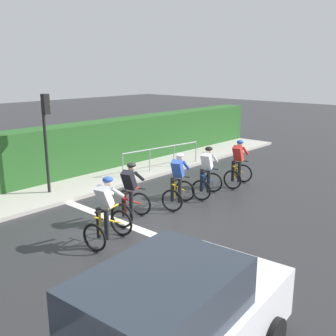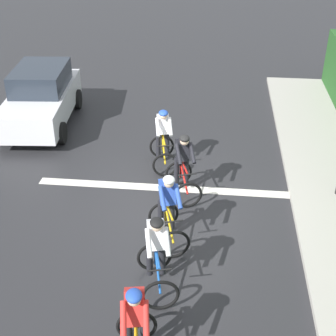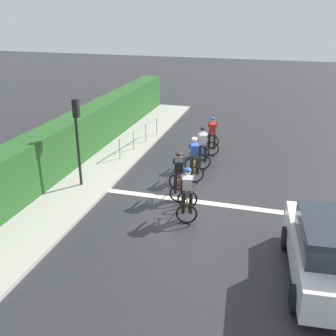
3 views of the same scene
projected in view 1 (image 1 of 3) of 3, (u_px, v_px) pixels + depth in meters
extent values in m
plane|color=#28282B|center=(145.00, 219.00, 11.03)|extent=(80.00, 80.00, 0.00)
cube|color=#ADA89E|center=(106.00, 177.00, 15.16)|extent=(2.80, 21.28, 0.12)
cube|color=tan|center=(92.00, 167.00, 15.69)|extent=(0.44, 21.28, 0.58)
cube|color=#265623|center=(86.00, 148.00, 15.71)|extent=(1.10, 21.28, 2.02)
cube|color=silver|center=(129.00, 225.00, 10.57)|extent=(7.00, 0.30, 0.01)
torus|color=black|center=(243.00, 173.00, 14.54)|extent=(0.68, 0.17, 0.68)
torus|color=black|center=(232.00, 180.00, 13.71)|extent=(0.68, 0.17, 0.68)
cylinder|color=gold|center=(238.00, 170.00, 14.06)|extent=(0.21, 0.98, 0.51)
cylinder|color=gold|center=(235.00, 171.00, 13.81)|extent=(0.04, 0.04, 0.55)
cylinder|color=gold|center=(239.00, 162.00, 14.04)|extent=(0.16, 0.71, 0.04)
cube|color=black|center=(235.00, 163.00, 13.74)|extent=(0.13, 0.23, 0.04)
cylinder|color=black|center=(243.00, 161.00, 14.34)|extent=(0.42, 0.10, 0.03)
cube|color=red|center=(238.00, 153.00, 13.83)|extent=(0.36, 0.45, 0.57)
sphere|color=beige|center=(240.00, 144.00, 13.88)|extent=(0.20, 0.20, 0.20)
ellipsoid|color=#264CB2|center=(240.00, 142.00, 13.86)|extent=(0.28, 0.32, 0.14)
cylinder|color=black|center=(233.00, 171.00, 13.97)|extent=(0.12, 0.12, 0.74)
cylinder|color=black|center=(239.00, 172.00, 13.84)|extent=(0.12, 0.12, 0.74)
cylinder|color=red|center=(237.00, 150.00, 14.13)|extent=(0.17, 0.49, 0.37)
cylinder|color=red|center=(245.00, 151.00, 13.97)|extent=(0.17, 0.49, 0.37)
torus|color=black|center=(213.00, 182.00, 13.40)|extent=(0.67, 0.22, 0.68)
torus|color=black|center=(201.00, 190.00, 12.53)|extent=(0.67, 0.22, 0.68)
cylinder|color=#1E59B2|center=(208.00, 179.00, 12.90)|extent=(0.28, 0.97, 0.51)
cylinder|color=#1E59B2|center=(204.00, 180.00, 12.63)|extent=(0.04, 0.04, 0.55)
cylinder|color=#1E59B2|center=(208.00, 170.00, 12.88)|extent=(0.21, 0.70, 0.04)
cube|color=black|center=(204.00, 172.00, 12.56)|extent=(0.15, 0.24, 0.04)
cylinder|color=black|center=(212.00, 169.00, 13.19)|extent=(0.42, 0.13, 0.03)
cube|color=white|center=(207.00, 161.00, 12.66)|extent=(0.39, 0.47, 0.57)
sphere|color=beige|center=(209.00, 151.00, 12.71)|extent=(0.20, 0.20, 0.20)
ellipsoid|color=black|center=(209.00, 149.00, 12.70)|extent=(0.30, 0.33, 0.14)
cylinder|color=black|center=(202.00, 180.00, 12.79)|extent=(0.12, 0.12, 0.74)
cylinder|color=black|center=(208.00, 181.00, 12.68)|extent=(0.12, 0.12, 0.74)
cylinder|color=white|center=(206.00, 157.00, 12.96)|extent=(0.20, 0.49, 0.37)
cylinder|color=white|center=(215.00, 158.00, 12.82)|extent=(0.20, 0.49, 0.37)
torus|color=black|center=(185.00, 191.00, 12.45)|extent=(0.66, 0.27, 0.68)
torus|color=black|center=(172.00, 200.00, 11.55)|extent=(0.66, 0.27, 0.68)
cylinder|color=gold|center=(179.00, 188.00, 11.94)|extent=(0.35, 0.95, 0.51)
cylinder|color=gold|center=(175.00, 190.00, 11.66)|extent=(0.04, 0.04, 0.55)
cylinder|color=gold|center=(179.00, 179.00, 11.92)|extent=(0.27, 0.69, 0.04)
cube|color=black|center=(175.00, 180.00, 11.59)|extent=(0.16, 0.24, 0.04)
cylinder|color=black|center=(184.00, 177.00, 12.24)|extent=(0.41, 0.16, 0.03)
cube|color=#2D51B7|center=(178.00, 169.00, 11.70)|extent=(0.41, 0.48, 0.57)
sphere|color=beige|center=(180.00, 158.00, 11.76)|extent=(0.20, 0.20, 0.20)
ellipsoid|color=silver|center=(180.00, 155.00, 11.74)|extent=(0.32, 0.34, 0.14)
cylinder|color=black|center=(172.00, 190.00, 11.81)|extent=(0.12, 0.12, 0.74)
cylinder|color=black|center=(180.00, 191.00, 11.72)|extent=(0.12, 0.12, 0.74)
cylinder|color=#2D51B7|center=(176.00, 164.00, 12.00)|extent=(0.24, 0.48, 0.37)
cylinder|color=#2D51B7|center=(186.00, 165.00, 11.87)|extent=(0.24, 0.48, 0.37)
torus|color=black|center=(140.00, 204.00, 11.26)|extent=(0.67, 0.26, 0.68)
torus|color=black|center=(122.00, 216.00, 10.36)|extent=(0.67, 0.26, 0.68)
cylinder|color=red|center=(131.00, 201.00, 10.75)|extent=(0.33, 0.96, 0.51)
cylinder|color=red|center=(126.00, 203.00, 10.48)|extent=(0.04, 0.04, 0.55)
cylinder|color=red|center=(132.00, 191.00, 10.73)|extent=(0.25, 0.70, 0.04)
cube|color=black|center=(125.00, 193.00, 10.40)|extent=(0.16, 0.24, 0.04)
cylinder|color=black|center=(138.00, 188.00, 11.05)|extent=(0.41, 0.15, 0.03)
cube|color=black|center=(129.00, 180.00, 10.51)|extent=(0.41, 0.48, 0.57)
sphere|color=beige|center=(132.00, 168.00, 10.57)|extent=(0.20, 0.20, 0.20)
ellipsoid|color=black|center=(131.00, 165.00, 10.55)|extent=(0.31, 0.34, 0.14)
cylinder|color=black|center=(124.00, 203.00, 10.62)|extent=(0.12, 0.12, 0.74)
cylinder|color=black|center=(131.00, 204.00, 10.53)|extent=(0.12, 0.12, 0.74)
cylinder|color=black|center=(129.00, 175.00, 10.81)|extent=(0.23, 0.48, 0.37)
cylinder|color=black|center=(139.00, 176.00, 10.68)|extent=(0.23, 0.48, 0.37)
torus|color=black|center=(121.00, 223.00, 9.87)|extent=(0.68, 0.20, 0.68)
torus|color=black|center=(95.00, 238.00, 9.01)|extent=(0.68, 0.20, 0.68)
cylinder|color=gold|center=(108.00, 220.00, 9.38)|extent=(0.25, 0.98, 0.51)
cylinder|color=gold|center=(100.00, 223.00, 9.12)|extent=(0.04, 0.04, 0.55)
cylinder|color=gold|center=(109.00, 209.00, 9.35)|extent=(0.19, 0.71, 0.04)
cube|color=black|center=(99.00, 212.00, 9.04)|extent=(0.14, 0.24, 0.04)
cylinder|color=black|center=(118.00, 205.00, 9.66)|extent=(0.42, 0.12, 0.03)
cube|color=white|center=(104.00, 197.00, 9.14)|extent=(0.38, 0.46, 0.57)
sphere|color=beige|center=(108.00, 182.00, 9.19)|extent=(0.20, 0.20, 0.20)
ellipsoid|color=#264CB2|center=(108.00, 180.00, 9.18)|extent=(0.29, 0.32, 0.14)
cylinder|color=black|center=(99.00, 223.00, 9.27)|extent=(0.12, 0.12, 0.74)
cylinder|color=black|center=(107.00, 225.00, 9.15)|extent=(0.12, 0.12, 0.74)
cylinder|color=white|center=(107.00, 190.00, 9.44)|extent=(0.19, 0.49, 0.37)
cylinder|color=white|center=(117.00, 192.00, 9.29)|extent=(0.19, 0.49, 0.37)
cube|color=#262D38|center=(161.00, 298.00, 4.73)|extent=(1.67, 2.25, 0.66)
cylinder|color=black|center=(178.00, 298.00, 6.66)|extent=(0.27, 0.66, 0.64)
cube|color=#EAEACC|center=(217.00, 262.00, 6.92)|extent=(0.29, 0.10, 0.16)
cube|color=#EAEACC|center=(272.00, 280.00, 6.33)|extent=(0.29, 0.10, 0.16)
cylinder|color=black|center=(47.00, 156.00, 12.76)|extent=(0.10, 0.10, 2.70)
cube|color=black|center=(45.00, 104.00, 12.42)|extent=(0.21, 0.21, 0.64)
sphere|color=red|center=(48.00, 98.00, 12.45)|extent=(0.11, 0.11, 0.11)
sphere|color=orange|center=(48.00, 104.00, 12.50)|extent=(0.11, 0.11, 0.11)
sphere|color=green|center=(49.00, 110.00, 12.55)|extent=(0.11, 0.11, 0.11)
cylinder|color=#999EA3|center=(162.00, 147.00, 15.93)|extent=(0.55, 3.84, 0.05)
cylinder|color=#999EA3|center=(123.00, 167.00, 14.84)|extent=(0.04, 0.04, 1.00)
cylinder|color=#999EA3|center=(150.00, 162.00, 15.65)|extent=(0.04, 0.04, 1.00)
cylinder|color=#999EA3|center=(174.00, 157.00, 16.46)|extent=(0.04, 0.04, 1.00)
cylinder|color=#999EA3|center=(196.00, 153.00, 17.27)|extent=(0.04, 0.04, 1.00)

